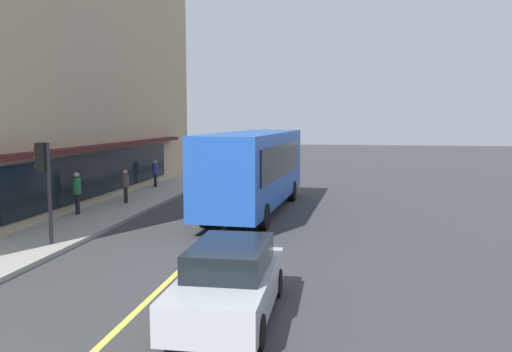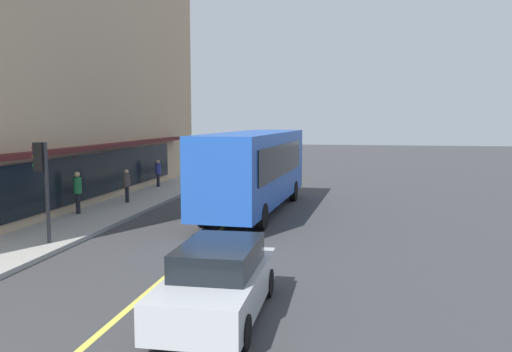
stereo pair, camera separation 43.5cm
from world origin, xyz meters
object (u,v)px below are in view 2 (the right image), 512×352
bus (255,167)px  pedestrian_at_corner (158,171)px  pedestrian_near_storefront (77,188)px  traffic_light (42,168)px  pedestrian_mid_block (127,183)px  car_silver (218,281)px

bus → pedestrian_at_corner: bus is taller
pedestrian_near_storefront → bus: bearing=-70.3°
traffic_light → pedestrian_near_storefront: 5.31m
traffic_light → pedestrian_near_storefront: (4.90, 1.56, -1.32)m
pedestrian_near_storefront → pedestrian_at_corner: bearing=-1.0°
pedestrian_at_corner → pedestrian_near_storefront: pedestrian_near_storefront is taller
bus → pedestrian_near_storefront: bearing=109.7°
pedestrian_mid_block → pedestrian_near_storefront: pedestrian_near_storefront is taller
bus → car_silver: 12.24m
bus → pedestrian_at_corner: bearing=47.5°
traffic_light → car_silver: size_ratio=0.74×
pedestrian_mid_block → pedestrian_near_storefront: (-3.12, 0.78, 0.13)m
car_silver → pedestrian_mid_block: pedestrian_mid_block is taller
bus → pedestrian_mid_block: bearing=84.5°
bus → pedestrian_near_storefront: 7.51m
bus → pedestrian_at_corner: (6.31, 6.88, -0.91)m
bus → pedestrian_near_storefront: bus is taller
pedestrian_mid_block → traffic_light: bearing=-174.5°
traffic_light → pedestrian_mid_block: traffic_light is taller
pedestrian_at_corner → pedestrian_near_storefront: bearing=179.0°
car_silver → pedestrian_near_storefront: pedestrian_near_storefront is taller
pedestrian_mid_block → bus: bearing=-95.5°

